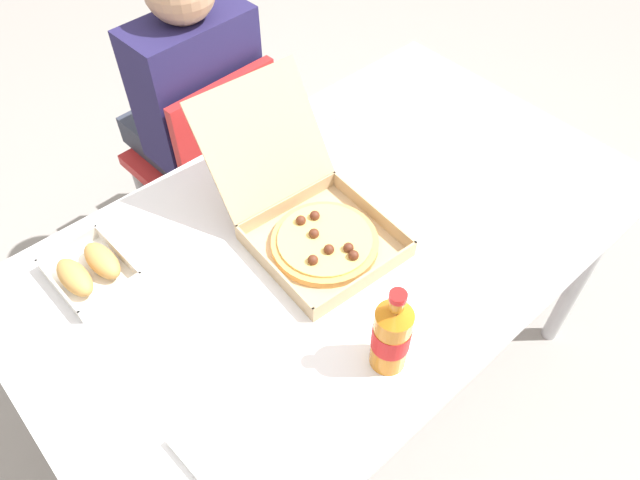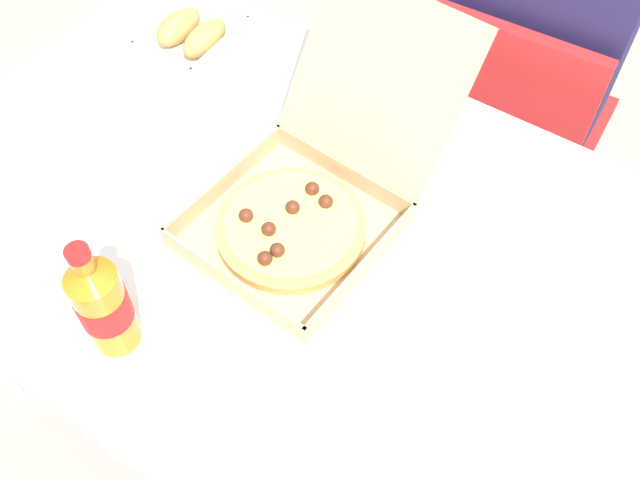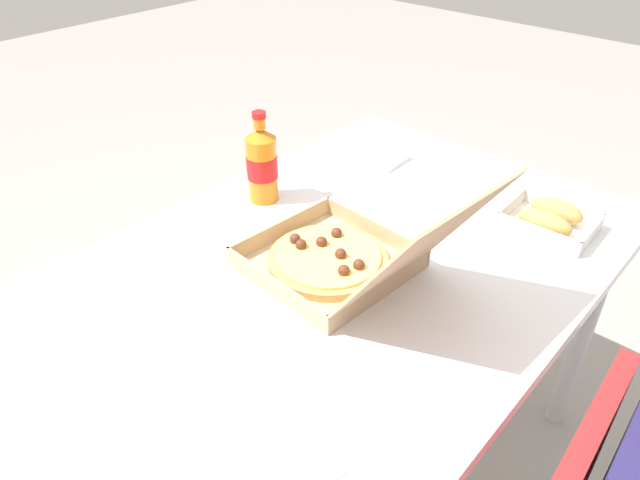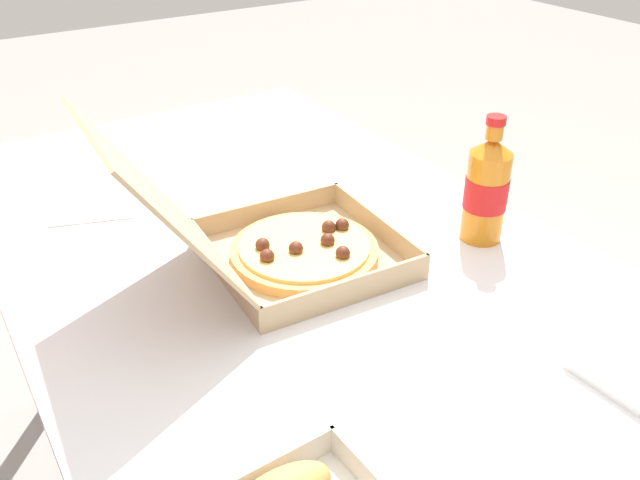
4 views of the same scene
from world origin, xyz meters
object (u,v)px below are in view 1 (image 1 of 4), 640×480
object	(u,v)px
chair	(212,159)
cola_bottle	(391,335)
paper_menu	(379,123)
bread_side_box	(89,270)
pizza_box_open	(313,224)
diner_person	(190,99)
napkin_pile	(210,443)

from	to	relation	value
chair	cola_bottle	bearing A→B (deg)	-102.94
paper_menu	bread_side_box	bearing A→B (deg)	-164.28
chair	pizza_box_open	bearing A→B (deg)	-100.56
diner_person	bread_side_box	xyz separation A→B (m)	(-0.56, -0.47, 0.08)
diner_person	napkin_pile	xyz separation A→B (m)	(-0.58, -0.95, 0.06)
diner_person	pizza_box_open	xyz separation A→B (m)	(-0.12, -0.71, 0.10)
pizza_box_open	napkin_pile	size ratio (longest dim) A/B	4.32
paper_menu	napkin_pile	world-z (taller)	napkin_pile
pizza_box_open	bread_side_box	bearing A→B (deg)	152.05
chair	cola_bottle	world-z (taller)	cola_bottle
diner_person	napkin_pile	world-z (taller)	diner_person
pizza_box_open	napkin_pile	world-z (taller)	pizza_box_open
diner_person	paper_menu	size ratio (longest dim) A/B	5.48
cola_bottle	napkin_pile	world-z (taller)	cola_bottle
diner_person	paper_menu	bearing A→B (deg)	-60.31
chair	pizza_box_open	xyz separation A→B (m)	(-0.12, -0.65, 0.30)
napkin_pile	bread_side_box	bearing A→B (deg)	87.30
chair	cola_bottle	distance (m)	1.07
cola_bottle	napkin_pile	bearing A→B (deg)	165.69
diner_person	bread_side_box	bearing A→B (deg)	-139.96
diner_person	bread_side_box	size ratio (longest dim) A/B	5.90
pizza_box_open	bread_side_box	world-z (taller)	pizza_box_open
chair	cola_bottle	xyz separation A→B (m)	(-0.23, -0.99, 0.35)
bread_side_box	napkin_pile	size ratio (longest dim) A/B	1.77
napkin_pile	pizza_box_open	bearing A→B (deg)	28.11
diner_person	cola_bottle	size ratio (longest dim) A/B	5.14
chair	cola_bottle	size ratio (longest dim) A/B	3.71
bread_side_box	cola_bottle	world-z (taller)	cola_bottle
paper_menu	cola_bottle	bearing A→B (deg)	-115.63
napkin_pile	paper_menu	bearing A→B (deg)	26.51
pizza_box_open	cola_bottle	bearing A→B (deg)	-107.34
chair	bread_side_box	bearing A→B (deg)	-143.76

